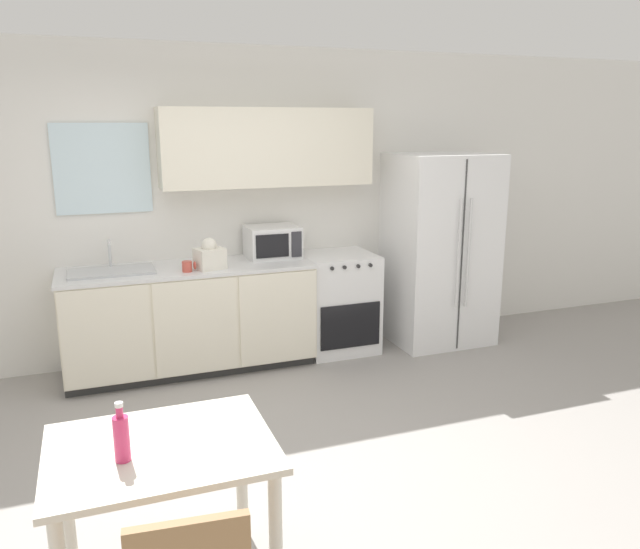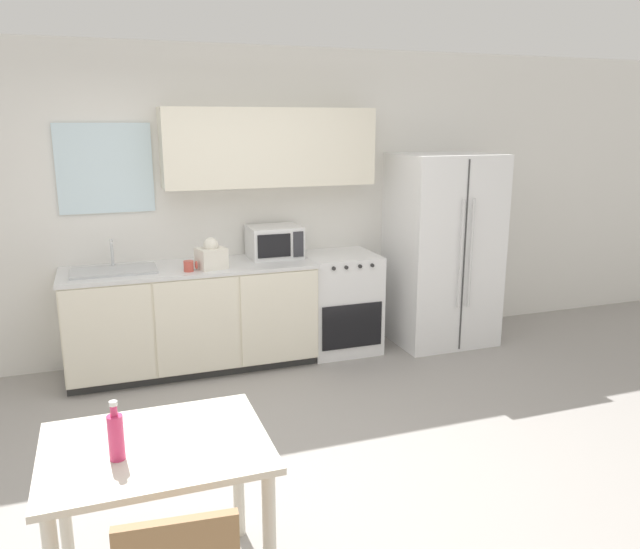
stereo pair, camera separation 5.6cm
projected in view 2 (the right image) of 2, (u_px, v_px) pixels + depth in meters
ground_plane at (278, 463)px, 3.88m from camera, size 12.00×12.00×0.00m
wall_back at (219, 196)px, 5.44m from camera, size 12.00×0.38×2.70m
kitchen_counter at (192, 317)px, 5.27m from camera, size 2.06×0.67×0.90m
oven_range at (340, 302)px, 5.73m from camera, size 0.64×0.63×0.90m
refrigerator at (442, 249)px, 5.88m from camera, size 0.91×0.80×1.78m
kitchen_sink at (114, 270)px, 4.97m from camera, size 0.66×0.39×0.24m
microwave at (274, 242)px, 5.48m from camera, size 0.45×0.38×0.28m
coffee_mug at (190, 266)px, 4.97m from camera, size 0.11×0.08×0.09m
grocery_bag_0 at (211, 256)px, 5.06m from camera, size 0.26×0.24×0.26m
dining_table at (157, 471)px, 2.65m from camera, size 0.94×0.73×0.74m
drink_bottle at (116, 436)px, 2.48m from camera, size 0.06×0.06×0.25m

